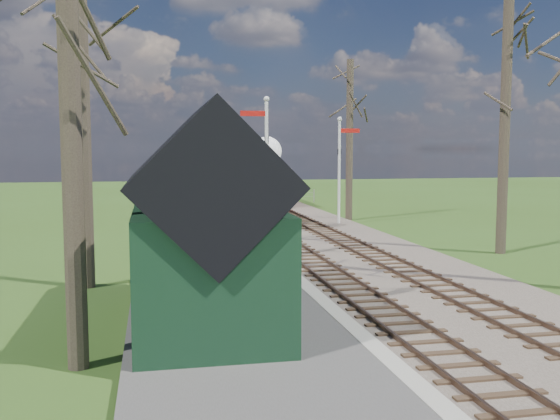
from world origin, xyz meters
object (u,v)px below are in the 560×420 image
at_px(semaphore_near, 265,159).
at_px(bench, 252,275).
at_px(sign_board, 260,263).
at_px(locomotive, 264,189).
at_px(person, 243,271).
at_px(red_carriage_a, 269,185).
at_px(coach, 246,192).
at_px(station_shed, 204,229).
at_px(red_carriage_b, 256,181).
at_px(semaphore_far, 341,162).

bearing_deg(semaphore_near, bench, -102.36).
xyz_separation_m(sign_board, bench, (-0.41, -1.11, -0.12)).
xyz_separation_m(locomotive, person, (-3.13, -14.60, -1.15)).
distance_m(locomotive, person, 14.98).
bearing_deg(red_carriage_a, coach, -111.79).
distance_m(station_shed, locomotive, 17.14).
relative_size(bench, person, 1.18).
bearing_deg(semaphore_near, station_shed, -106.38).
distance_m(semaphore_near, person, 10.64).
height_order(semaphore_near, sign_board, semaphore_near).
distance_m(station_shed, sign_board, 4.59).
xyz_separation_m(coach, red_carriage_b, (2.60, 12.00, 0.03)).
bearing_deg(semaphore_far, station_shed, -115.72).
bearing_deg(station_shed, red_carriage_b, 78.75).
distance_m(semaphore_far, coach, 6.65).
bearing_deg(semaphore_near, semaphore_far, 49.40).
bearing_deg(bench, station_shed, -118.52).
bearing_deg(red_carriage_b, station_shed, -101.25).
xyz_separation_m(station_shed, semaphore_far, (8.67, 18.00, 1.08)).
bearing_deg(red_carriage_a, semaphore_near, -101.11).
xyz_separation_m(semaphore_near, red_carriage_b, (3.37, 22.66, -2.10)).
height_order(red_carriage_a, sign_board, red_carriage_a).
bearing_deg(bench, red_carriage_a, 78.45).
distance_m(sign_board, bench, 1.19).
bearing_deg(sign_board, coach, 82.76).
relative_size(locomotive, sign_board, 4.09).
xyz_separation_m(coach, bench, (-2.79, -19.89, -0.88)).
relative_size(station_shed, red_carriage_b, 1.21).
xyz_separation_m(semaphore_near, locomotive, (0.76, 4.59, -1.58)).
xyz_separation_m(semaphore_near, red_carriage_a, (3.37, 17.16, -2.10)).
distance_m(semaphore_near, red_carriage_b, 23.00).
distance_m(semaphore_far, red_carriage_a, 11.45).
distance_m(red_carriage_a, sign_board, 25.78).
distance_m(semaphore_near, coach, 10.89).
relative_size(station_shed, red_carriage_a, 1.21).
bearing_deg(bench, locomotive, 78.63).
xyz_separation_m(station_shed, coach, (4.30, 22.66, -0.77)).
height_order(bench, person, person).
bearing_deg(semaphore_near, coach, 85.87).
bearing_deg(station_shed, person, 59.91).
xyz_separation_m(coach, red_carriage_a, (2.60, 6.50, 0.03)).
distance_m(red_carriage_a, bench, 26.95).
distance_m(coach, bench, 20.10).
bearing_deg(semaphore_far, red_carriage_b, 96.08).
bearing_deg(semaphore_far, person, -115.15).
relative_size(locomotive, red_carriage_b, 0.85).
distance_m(locomotive, coach, 6.09).
height_order(station_shed, coach, station_shed).
height_order(semaphore_far, red_carriage_a, semaphore_far).
bearing_deg(locomotive, coach, 89.89).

